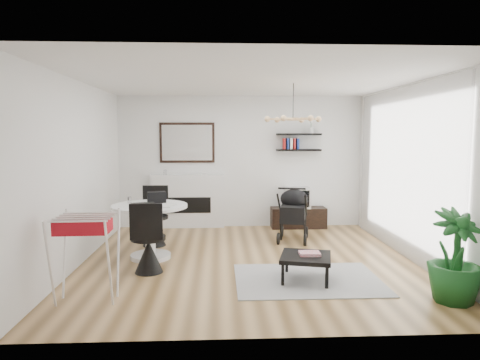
{
  "coord_description": "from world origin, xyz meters",
  "views": [
    {
      "loc": [
        -0.44,
        -6.32,
        1.9
      ],
      "look_at": [
        -0.12,
        0.4,
        1.2
      ],
      "focal_mm": 32.0,
      "sensor_mm": 36.0,
      "label": 1
    }
  ],
  "objects_px": {
    "dining_table": "(150,223)",
    "coffee_table": "(306,258)",
    "drying_rack": "(86,256)",
    "potted_plant": "(455,256)",
    "fireplace": "(188,195)",
    "crt_tv": "(297,197)",
    "stroller": "(293,216)",
    "tv_console": "(298,218)"
  },
  "relations": [
    {
      "from": "dining_table",
      "to": "coffee_table",
      "type": "xyz_separation_m",
      "value": [
        2.2,
        -1.13,
        -0.25
      ]
    },
    {
      "from": "drying_rack",
      "to": "potted_plant",
      "type": "bearing_deg",
      "value": -4.44
    },
    {
      "from": "fireplace",
      "to": "dining_table",
      "type": "distance_m",
      "value": 2.25
    },
    {
      "from": "coffee_table",
      "to": "crt_tv",
      "type": "bearing_deg",
      "value": 81.63
    },
    {
      "from": "fireplace",
      "to": "drying_rack",
      "type": "bearing_deg",
      "value": -102.44
    },
    {
      "from": "fireplace",
      "to": "stroller",
      "type": "xyz_separation_m",
      "value": [
        2.0,
        -1.16,
        -0.24
      ]
    },
    {
      "from": "crt_tv",
      "to": "stroller",
      "type": "xyz_separation_m",
      "value": [
        -0.26,
        -1.03,
        -0.19
      ]
    },
    {
      "from": "fireplace",
      "to": "stroller",
      "type": "height_order",
      "value": "fireplace"
    },
    {
      "from": "tv_console",
      "to": "drying_rack",
      "type": "xyz_separation_m",
      "value": [
        -3.14,
        -3.8,
        0.32
      ]
    },
    {
      "from": "stroller",
      "to": "tv_console",
      "type": "bearing_deg",
      "value": 88.85
    },
    {
      "from": "coffee_table",
      "to": "potted_plant",
      "type": "bearing_deg",
      "value": -27.14
    },
    {
      "from": "dining_table",
      "to": "potted_plant",
      "type": "bearing_deg",
      "value": -27.17
    },
    {
      "from": "tv_console",
      "to": "coffee_table",
      "type": "xyz_separation_m",
      "value": [
        -0.49,
        -3.21,
        0.09
      ]
    },
    {
      "from": "fireplace",
      "to": "coffee_table",
      "type": "relative_size",
      "value": 2.78
    },
    {
      "from": "fireplace",
      "to": "potted_plant",
      "type": "bearing_deg",
      "value": -51.14
    },
    {
      "from": "stroller",
      "to": "coffee_table",
      "type": "height_order",
      "value": "stroller"
    },
    {
      "from": "stroller",
      "to": "drying_rack",
      "type": "bearing_deg",
      "value": -121.84
    },
    {
      "from": "tv_console",
      "to": "potted_plant",
      "type": "bearing_deg",
      "value": -75.27
    },
    {
      "from": "fireplace",
      "to": "dining_table",
      "type": "relative_size",
      "value": 1.88
    },
    {
      "from": "crt_tv",
      "to": "stroller",
      "type": "distance_m",
      "value": 1.08
    },
    {
      "from": "dining_table",
      "to": "drying_rack",
      "type": "height_order",
      "value": "drying_rack"
    },
    {
      "from": "dining_table",
      "to": "coffee_table",
      "type": "distance_m",
      "value": 2.48
    },
    {
      "from": "fireplace",
      "to": "coffee_table",
      "type": "distance_m",
      "value": 3.81
    },
    {
      "from": "crt_tv",
      "to": "potted_plant",
      "type": "bearing_deg",
      "value": -74.95
    },
    {
      "from": "tv_console",
      "to": "dining_table",
      "type": "distance_m",
      "value": 3.42
    },
    {
      "from": "potted_plant",
      "to": "drying_rack",
      "type": "bearing_deg",
      "value": 177.16
    },
    {
      "from": "crt_tv",
      "to": "stroller",
      "type": "relative_size",
      "value": 0.47
    },
    {
      "from": "dining_table",
      "to": "stroller",
      "type": "xyz_separation_m",
      "value": [
        2.41,
        1.05,
        -0.11
      ]
    },
    {
      "from": "tv_console",
      "to": "dining_table",
      "type": "relative_size",
      "value": 0.97
    },
    {
      "from": "coffee_table",
      "to": "potted_plant",
      "type": "xyz_separation_m",
      "value": [
        1.55,
        -0.79,
        0.23
      ]
    },
    {
      "from": "stroller",
      "to": "fireplace",
      "type": "bearing_deg",
      "value": 163.93
    },
    {
      "from": "drying_rack",
      "to": "fireplace",
      "type": "bearing_deg",
      "value": 75.95
    },
    {
      "from": "fireplace",
      "to": "dining_table",
      "type": "height_order",
      "value": "fireplace"
    },
    {
      "from": "tv_console",
      "to": "stroller",
      "type": "xyz_separation_m",
      "value": [
        -0.28,
        -1.03,
        0.23
      ]
    },
    {
      "from": "stroller",
      "to": "coffee_table",
      "type": "bearing_deg",
      "value": -81.4
    },
    {
      "from": "fireplace",
      "to": "stroller",
      "type": "bearing_deg",
      "value": -30.23
    },
    {
      "from": "tv_console",
      "to": "crt_tv",
      "type": "bearing_deg",
      "value": -171.95
    },
    {
      "from": "tv_console",
      "to": "potted_plant",
      "type": "height_order",
      "value": "potted_plant"
    },
    {
      "from": "dining_table",
      "to": "drying_rack",
      "type": "xyz_separation_m",
      "value": [
        -0.45,
        -1.71,
        -0.02
      ]
    },
    {
      "from": "crt_tv",
      "to": "drying_rack",
      "type": "height_order",
      "value": "drying_rack"
    },
    {
      "from": "dining_table",
      "to": "potted_plant",
      "type": "distance_m",
      "value": 4.21
    },
    {
      "from": "potted_plant",
      "to": "stroller",
      "type": "bearing_deg",
      "value": 114.2
    }
  ]
}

